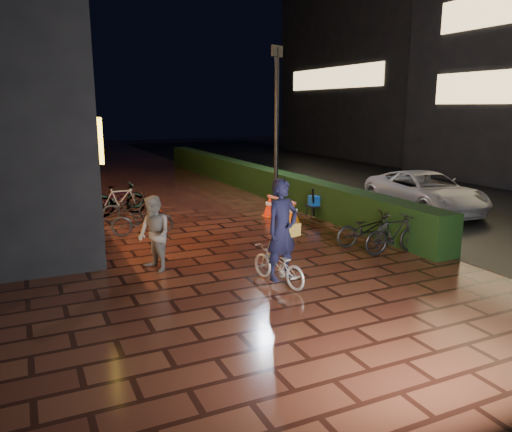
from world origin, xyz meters
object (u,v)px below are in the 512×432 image
cyclist (280,246)px  cart_assembly (316,202)px  bystander_person (154,234)px  traffic_barrier (281,209)px  van (425,191)px

cyclist → cart_assembly: (3.59, 4.55, -0.25)m
cyclist → cart_assembly: 5.80m
bystander_person → traffic_barrier: size_ratio=0.95×
bystander_person → cart_assembly: bearing=100.1°
van → cyclist: bearing=-144.7°
van → cart_assembly: van is taller
cyclist → cart_assembly: size_ratio=2.07×
bystander_person → traffic_barrier: bystander_person is taller
van → traffic_barrier: bearing=177.6°
cyclist → traffic_barrier: cyclist is taller
bystander_person → van: 9.49m
bystander_person → cyclist: (1.91, -1.80, -0.02)m
bystander_person → van: bystander_person is taller
traffic_barrier → cart_assembly: bearing=-11.7°
traffic_barrier → cart_assembly: size_ratio=1.66×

